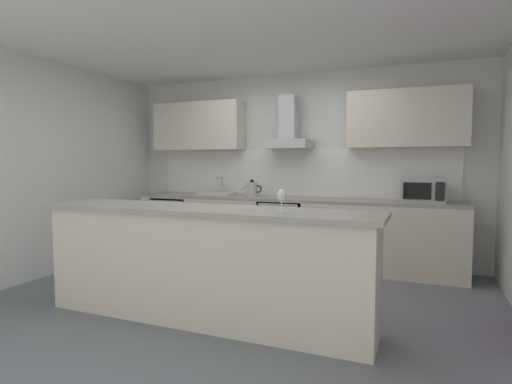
{
  "coord_description": "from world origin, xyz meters",
  "views": [
    {
      "loc": [
        1.7,
        -3.77,
        1.38
      ],
      "look_at": [
        -0.02,
        0.38,
        1.05
      ],
      "focal_mm": 28.78,
      "sensor_mm": 36.0,
      "label": 1
    }
  ],
  "objects_px": {
    "refrigerator": "(177,225)",
    "microwave": "(423,190)",
    "kettle": "(252,189)",
    "sink": "(218,193)",
    "oven": "(284,230)",
    "wine_glass": "(282,196)",
    "range_hood": "(288,132)"
  },
  "relations": [
    {
      "from": "refrigerator",
      "to": "microwave",
      "type": "distance_m",
      "value": 3.48
    },
    {
      "from": "microwave",
      "to": "kettle",
      "type": "relative_size",
      "value": 1.73
    },
    {
      "from": "refrigerator",
      "to": "sink",
      "type": "xyz_separation_m",
      "value": [
        0.69,
        0.01,
        0.5
      ]
    },
    {
      "from": "oven",
      "to": "wine_glass",
      "type": "bearing_deg",
      "value": -72.15
    },
    {
      "from": "microwave",
      "to": "range_hood",
      "type": "xyz_separation_m",
      "value": [
        -1.72,
        0.16,
        0.74
      ]
    },
    {
      "from": "kettle",
      "to": "range_hood",
      "type": "relative_size",
      "value": 0.4
    },
    {
      "from": "microwave",
      "to": "sink",
      "type": "distance_m",
      "value": 2.74
    },
    {
      "from": "range_hood",
      "to": "wine_glass",
      "type": "bearing_deg",
      "value": -73.07
    },
    {
      "from": "microwave",
      "to": "range_hood",
      "type": "distance_m",
      "value": 1.88
    },
    {
      "from": "microwave",
      "to": "wine_glass",
      "type": "xyz_separation_m",
      "value": [
        -1.01,
        -2.19,
        0.06
      ]
    },
    {
      "from": "sink",
      "to": "kettle",
      "type": "bearing_deg",
      "value": -4.64
    },
    {
      "from": "microwave",
      "to": "refrigerator",
      "type": "bearing_deg",
      "value": 179.58
    },
    {
      "from": "oven",
      "to": "kettle",
      "type": "xyz_separation_m",
      "value": [
        -0.46,
        -0.03,
        0.55
      ]
    },
    {
      "from": "range_hood",
      "to": "refrigerator",
      "type": "bearing_deg",
      "value": -175.57
    },
    {
      "from": "refrigerator",
      "to": "microwave",
      "type": "bearing_deg",
      "value": -0.42
    },
    {
      "from": "sink",
      "to": "range_hood",
      "type": "height_order",
      "value": "range_hood"
    },
    {
      "from": "sink",
      "to": "range_hood",
      "type": "bearing_deg",
      "value": 6.67
    },
    {
      "from": "sink",
      "to": "kettle",
      "type": "relative_size",
      "value": 1.73
    },
    {
      "from": "oven",
      "to": "sink",
      "type": "bearing_deg",
      "value": 179.38
    },
    {
      "from": "sink",
      "to": "kettle",
      "type": "xyz_separation_m",
      "value": [
        0.55,
        -0.04,
        0.08
      ]
    },
    {
      "from": "microwave",
      "to": "sink",
      "type": "relative_size",
      "value": 1.0
    },
    {
      "from": "refrigerator",
      "to": "sink",
      "type": "distance_m",
      "value": 0.86
    },
    {
      "from": "kettle",
      "to": "range_hood",
      "type": "xyz_separation_m",
      "value": [
        0.46,
        0.16,
        0.78
      ]
    },
    {
      "from": "oven",
      "to": "sink",
      "type": "relative_size",
      "value": 1.6
    },
    {
      "from": "refrigerator",
      "to": "kettle",
      "type": "relative_size",
      "value": 2.94
    },
    {
      "from": "refrigerator",
      "to": "sink",
      "type": "height_order",
      "value": "sink"
    },
    {
      "from": "kettle",
      "to": "sink",
      "type": "bearing_deg",
      "value": 175.36
    },
    {
      "from": "oven",
      "to": "kettle",
      "type": "bearing_deg",
      "value": -175.84
    },
    {
      "from": "refrigerator",
      "to": "range_hood",
      "type": "xyz_separation_m",
      "value": [
        1.71,
        0.13,
        1.36
      ]
    },
    {
      "from": "oven",
      "to": "microwave",
      "type": "relative_size",
      "value": 1.6
    },
    {
      "from": "sink",
      "to": "wine_glass",
      "type": "xyz_separation_m",
      "value": [
        1.73,
        -2.23,
        0.19
      ]
    },
    {
      "from": "sink",
      "to": "wine_glass",
      "type": "bearing_deg",
      "value": -52.22
    }
  ]
}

